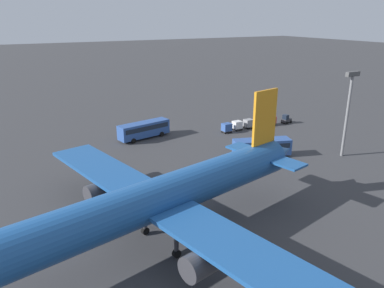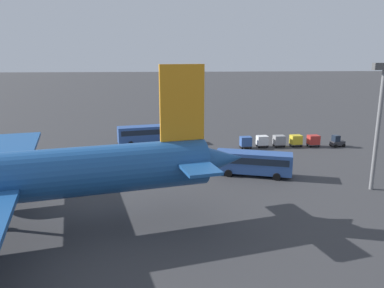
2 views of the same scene
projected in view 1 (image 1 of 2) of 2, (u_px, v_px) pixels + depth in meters
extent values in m
plane|color=#38383A|center=(156.00, 129.00, 84.38)|extent=(600.00, 600.00, 0.00)
cylinder|color=#1E5193|center=(142.00, 204.00, 38.38)|extent=(42.98, 13.92, 4.49)
cone|color=#1E5193|center=(278.00, 153.00, 52.57)|extent=(6.59, 5.23, 4.04)
cube|color=#1E5193|center=(245.00, 255.00, 31.23)|extent=(9.84, 20.55, 0.44)
cube|color=#1E5193|center=(103.00, 169.00, 48.57)|extent=(9.84, 20.55, 0.44)
cube|color=orange|center=(265.00, 117.00, 48.50)|extent=(4.28, 1.30, 7.18)
cube|color=#1E5193|center=(264.00, 155.00, 50.52)|extent=(5.52, 12.05, 0.28)
cylinder|color=#38383D|center=(209.00, 259.00, 33.02)|extent=(5.59, 3.55, 2.47)
cylinder|color=#38383D|center=(107.00, 190.00, 46.12)|extent=(5.59, 3.55, 2.47)
cylinder|color=#38383D|center=(176.00, 242.00, 38.95)|extent=(0.50, 0.50, 3.59)
cylinder|color=black|center=(177.00, 253.00, 39.39)|extent=(0.99, 0.69, 0.90)
cylinder|color=#38383D|center=(145.00, 221.00, 43.11)|extent=(0.50, 0.50, 3.59)
cylinder|color=black|center=(145.00, 231.00, 43.55)|extent=(0.99, 0.69, 0.90)
cube|color=#2D5199|center=(144.00, 129.00, 77.24)|extent=(11.45, 4.97, 2.93)
cube|color=#192333|center=(144.00, 127.00, 77.07)|extent=(10.59, 4.83, 0.94)
cylinder|color=black|center=(134.00, 141.00, 74.56)|extent=(1.04, 0.50, 1.00)
cylinder|color=black|center=(126.00, 137.00, 76.66)|extent=(1.04, 0.50, 1.00)
cylinder|color=black|center=(162.00, 134.00, 78.74)|extent=(1.04, 0.50, 1.00)
cylinder|color=black|center=(154.00, 131.00, 80.84)|extent=(1.04, 0.50, 1.00)
cube|color=#2D5199|center=(262.00, 147.00, 67.15)|extent=(10.64, 5.95, 2.79)
cube|color=#192333|center=(262.00, 144.00, 66.99)|extent=(9.88, 5.73, 0.89)
cylinder|color=black|center=(247.00, 158.00, 65.69)|extent=(1.04, 0.60, 1.00)
cylinder|color=black|center=(242.00, 152.00, 68.46)|extent=(1.04, 0.60, 1.00)
cylinder|color=black|center=(281.00, 156.00, 66.71)|extent=(1.04, 0.60, 1.00)
cylinder|color=black|center=(275.00, 150.00, 69.48)|extent=(1.04, 0.60, 1.00)
cube|color=#333338|center=(286.00, 120.00, 88.59)|extent=(2.61, 1.75, 0.70)
cube|color=#192333|center=(286.00, 117.00, 88.04)|extent=(1.29, 1.36, 1.10)
cylinder|color=black|center=(287.00, 123.00, 87.68)|extent=(0.63, 0.34, 0.60)
cylinder|color=black|center=(282.00, 122.00, 88.70)|extent=(0.63, 0.34, 0.60)
cylinder|color=black|center=(291.00, 122.00, 88.70)|extent=(0.63, 0.34, 0.60)
cylinder|color=black|center=(286.00, 121.00, 89.72)|extent=(0.63, 0.34, 0.60)
cylinder|color=#1E1E2D|center=(150.00, 129.00, 82.58)|extent=(0.32, 0.32, 0.85)
cylinder|color=orange|center=(150.00, 126.00, 82.34)|extent=(0.38, 0.38, 0.65)
sphere|color=tan|center=(150.00, 124.00, 82.19)|extent=(0.24, 0.24, 0.24)
cube|color=#38383D|center=(271.00, 123.00, 87.01)|extent=(2.07, 1.78, 0.10)
cube|color=#B72D28|center=(271.00, 120.00, 86.73)|extent=(1.98, 1.69, 1.60)
cylinder|color=black|center=(270.00, 125.00, 86.19)|extent=(0.37, 0.14, 0.36)
cylinder|color=black|center=(267.00, 124.00, 87.23)|extent=(0.37, 0.14, 0.36)
cylinder|color=black|center=(275.00, 124.00, 86.93)|extent=(0.37, 0.14, 0.36)
cylinder|color=black|center=(271.00, 123.00, 87.97)|extent=(0.37, 0.14, 0.36)
cube|color=#38383D|center=(259.00, 125.00, 85.92)|extent=(2.07, 1.78, 0.10)
cube|color=gold|center=(260.00, 121.00, 85.64)|extent=(1.98, 1.69, 1.60)
cylinder|color=black|center=(259.00, 127.00, 85.11)|extent=(0.37, 0.14, 0.36)
cylinder|color=black|center=(255.00, 125.00, 86.14)|extent=(0.37, 0.14, 0.36)
cylinder|color=black|center=(264.00, 126.00, 85.85)|extent=(0.37, 0.14, 0.36)
cylinder|color=black|center=(260.00, 124.00, 86.88)|extent=(0.37, 0.14, 0.36)
cube|color=#38383D|center=(248.00, 126.00, 84.56)|extent=(2.07, 1.78, 0.10)
cube|color=gray|center=(248.00, 123.00, 84.28)|extent=(1.98, 1.69, 1.60)
cylinder|color=black|center=(247.00, 129.00, 83.74)|extent=(0.37, 0.14, 0.36)
cylinder|color=black|center=(244.00, 127.00, 84.78)|extent=(0.37, 0.14, 0.36)
cylinder|color=black|center=(253.00, 128.00, 84.48)|extent=(0.37, 0.14, 0.36)
cylinder|color=black|center=(249.00, 126.00, 85.52)|extent=(0.37, 0.14, 0.36)
cube|color=#38383D|center=(237.00, 128.00, 83.14)|extent=(2.07, 1.78, 0.10)
cube|color=silver|center=(237.00, 125.00, 82.86)|extent=(1.98, 1.69, 1.60)
cylinder|color=black|center=(236.00, 131.00, 82.33)|extent=(0.37, 0.14, 0.36)
cylinder|color=black|center=(233.00, 129.00, 83.36)|extent=(0.37, 0.14, 0.36)
cylinder|color=black|center=(241.00, 130.00, 83.07)|extent=(0.37, 0.14, 0.36)
cylinder|color=black|center=(238.00, 128.00, 84.10)|extent=(0.37, 0.14, 0.36)
cube|color=#38383D|center=(227.00, 131.00, 81.35)|extent=(2.07, 1.78, 0.10)
cube|color=#33569E|center=(227.00, 127.00, 81.08)|extent=(1.98, 1.69, 1.60)
cylinder|color=black|center=(225.00, 133.00, 80.54)|extent=(0.37, 0.14, 0.36)
cylinder|color=black|center=(222.00, 132.00, 81.58)|extent=(0.37, 0.14, 0.36)
cylinder|color=black|center=(231.00, 132.00, 81.28)|extent=(0.37, 0.14, 0.36)
cylinder|color=black|center=(228.00, 131.00, 82.32)|extent=(0.37, 0.14, 0.36)
cylinder|color=slate|center=(347.00, 117.00, 65.74)|extent=(0.50, 0.50, 14.41)
cube|color=#4C4C4C|center=(353.00, 74.00, 63.26)|extent=(2.80, 0.70, 0.80)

